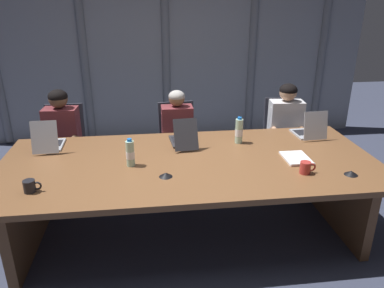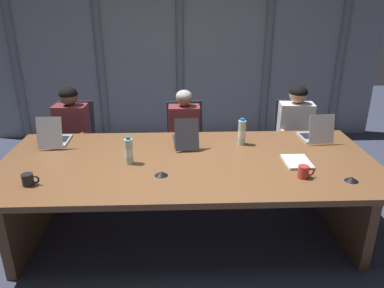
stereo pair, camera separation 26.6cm
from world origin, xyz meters
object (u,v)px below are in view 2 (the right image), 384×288
(laptop_center, at_px, (315,135))
(office_chair_left_end, at_px, (76,151))
(laptop_left_mid, at_px, (185,139))
(office_chair_left_mid, at_px, (186,150))
(water_bottle_secondary, at_px, (242,133))
(person_left_end, at_px, (70,131))
(conference_mic_left_side, at_px, (161,174))
(laptop_left_end, at_px, (55,138))
(office_chair_center, at_px, (292,149))
(person_center, at_px, (296,128))
(water_bottle_primary, at_px, (129,151))
(spiral_notepad, at_px, (297,162))
(conference_mic_middle, at_px, (352,179))
(person_left_mid, at_px, (184,133))
(coffee_mug_near, at_px, (28,180))
(coffee_mug_far, at_px, (304,172))

(laptop_center, height_order, office_chair_left_end, laptop_center)
(laptop_left_mid, distance_m, office_chair_left_mid, 0.92)
(office_chair_left_mid, height_order, water_bottle_secondary, water_bottle_secondary)
(person_left_end, bearing_deg, conference_mic_left_side, 43.16)
(laptop_left_end, height_order, office_chair_center, laptop_left_end)
(person_center, height_order, conference_mic_left_side, person_center)
(office_chair_left_end, height_order, water_bottle_primary, water_bottle_primary)
(person_center, xyz_separation_m, water_bottle_secondary, (-0.76, -0.67, 0.20))
(office_chair_center, xyz_separation_m, person_left_end, (-2.63, -0.15, 0.32))
(laptop_left_end, xyz_separation_m, laptop_left_mid, (1.27, -0.05, -0.00))
(laptop_left_end, xyz_separation_m, conference_mic_left_side, (1.06, -0.72, -0.04))
(laptop_left_end, bearing_deg, spiral_notepad, -104.78)
(laptop_left_end, bearing_deg, water_bottle_primary, -123.10)
(spiral_notepad, bearing_deg, office_chair_left_end, 150.92)
(office_chair_left_end, relative_size, conference_mic_middle, 8.31)
(person_left_mid, bearing_deg, laptop_center, 65.82)
(office_chair_center, relative_size, person_left_end, 0.78)
(office_chair_left_mid, distance_m, water_bottle_primary, 1.43)
(laptop_center, xyz_separation_m, person_left_mid, (-1.31, 0.58, -0.18))
(office_chair_center, height_order, person_center, person_center)
(coffee_mug_near, bearing_deg, laptop_center, 18.71)
(water_bottle_primary, relative_size, coffee_mug_near, 1.85)
(laptop_left_mid, relative_size, conference_mic_left_side, 4.14)
(conference_mic_left_side, distance_m, spiral_notepad, 1.19)
(laptop_center, bearing_deg, person_left_mid, 63.10)
(water_bottle_primary, xyz_separation_m, conference_mic_middle, (1.78, -0.40, -0.09))
(laptop_left_end, relative_size, office_chair_left_mid, 0.44)
(office_chair_left_end, relative_size, water_bottle_primary, 3.71)
(laptop_left_end, height_order, laptop_left_mid, laptop_left_end)
(office_chair_center, bearing_deg, office_chair_left_mid, -83.57)
(water_bottle_primary, bearing_deg, laptop_left_mid, 40.78)
(laptop_left_end, xyz_separation_m, spiral_notepad, (2.24, -0.52, -0.05))
(office_chair_center, bearing_deg, office_chair_left_end, -83.62)
(person_left_end, height_order, person_left_mid, person_left_end)
(office_chair_left_end, height_order, person_center, person_center)
(person_center, distance_m, coffee_mug_far, 1.46)
(conference_mic_middle, bearing_deg, coffee_mug_near, 179.36)
(laptop_left_mid, bearing_deg, conference_mic_left_side, 158.32)
(person_left_mid, distance_m, water_bottle_primary, 1.20)
(laptop_left_end, xyz_separation_m, office_chair_center, (2.60, 0.75, -0.46))
(laptop_left_mid, height_order, person_left_end, person_left_end)
(person_left_mid, bearing_deg, laptop_left_end, -65.73)
(person_left_mid, xyz_separation_m, spiral_notepad, (0.96, -1.11, 0.13))
(water_bottle_secondary, bearing_deg, spiral_notepad, -47.01)
(person_left_mid, relative_size, water_bottle_primary, 4.47)
(laptop_center, relative_size, office_chair_left_mid, 0.41)
(laptop_left_end, relative_size, water_bottle_secondary, 1.50)
(office_chair_left_end, xyz_separation_m, water_bottle_secondary, (1.86, -0.82, 0.52))
(laptop_center, height_order, office_chair_center, laptop_center)
(conference_mic_middle, bearing_deg, person_center, 89.29)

